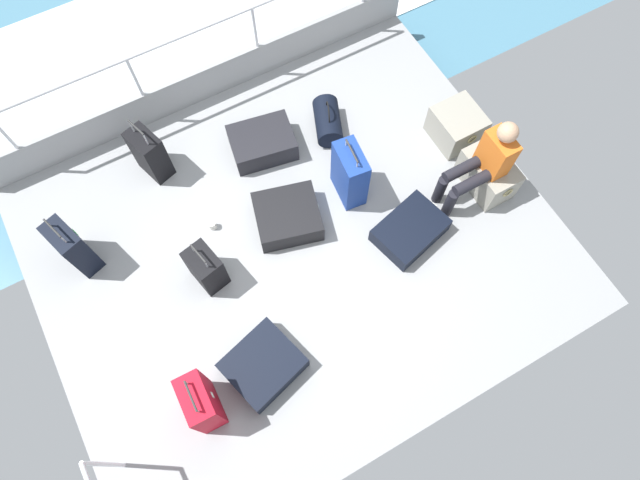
% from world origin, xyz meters
% --- Properties ---
extents(ground_plane, '(4.40, 5.20, 0.06)m').
position_xyz_m(ground_plane, '(0.00, 0.00, -0.03)').
color(ground_plane, '#939699').
extents(gunwale_port, '(0.06, 5.20, 0.45)m').
position_xyz_m(gunwale_port, '(-2.17, 0.00, 0.23)').
color(gunwale_port, '#939699').
rests_on(gunwale_port, ground_plane).
extents(railing_port, '(0.04, 4.20, 1.02)m').
position_xyz_m(railing_port, '(-2.17, 0.00, 0.78)').
color(railing_port, silver).
rests_on(railing_port, ground_plane).
extents(sea_wake, '(12.00, 12.00, 0.01)m').
position_xyz_m(sea_wake, '(-3.60, 0.00, -0.34)').
color(sea_wake, teal).
rests_on(sea_wake, ground_plane).
extents(cargo_crate_0, '(0.54, 0.48, 0.39)m').
position_xyz_m(cargo_crate_0, '(-0.30, 2.20, 0.19)').
color(cargo_crate_0, gray).
rests_on(cargo_crate_0, ground_plane).
extents(cargo_crate_1, '(0.64, 0.38, 0.41)m').
position_xyz_m(cargo_crate_1, '(0.37, 2.13, 0.21)').
color(cargo_crate_1, gray).
rests_on(cargo_crate_1, ground_plane).
extents(passenger_seated, '(0.34, 0.66, 1.11)m').
position_xyz_m(passenger_seated, '(0.37, 1.94, 0.59)').
color(passenger_seated, orange).
rests_on(passenger_seated, ground_plane).
extents(suitcase_0, '(0.66, 0.81, 0.21)m').
position_xyz_m(suitcase_0, '(0.49, 1.09, 0.10)').
color(suitcase_0, black).
rests_on(suitcase_0, ground_plane).
extents(suitcase_1, '(0.46, 0.29, 0.81)m').
position_xyz_m(suitcase_1, '(-0.27, 0.79, 0.36)').
color(suitcase_1, navy).
rests_on(suitcase_1, ground_plane).
extents(suitcase_2, '(0.40, 0.33, 0.65)m').
position_xyz_m(suitcase_2, '(-0.09, -0.93, 0.26)').
color(suitcase_2, black).
rests_on(suitcase_2, ground_plane).
extents(suitcase_3, '(0.45, 0.33, 0.79)m').
position_xyz_m(suitcase_3, '(-0.89, -1.98, 0.33)').
color(suitcase_3, black).
rests_on(suitcase_3, ground_plane).
extents(suitcase_4, '(0.73, 0.78, 0.23)m').
position_xyz_m(suitcase_4, '(0.99, -0.87, 0.11)').
color(suitcase_4, black).
rests_on(suitcase_4, ground_plane).
extents(suitcase_5, '(0.42, 0.33, 0.80)m').
position_xyz_m(suitcase_5, '(-1.53, -0.91, 0.31)').
color(suitcase_5, black).
rests_on(suitcase_5, ground_plane).
extents(suitcase_6, '(0.63, 0.77, 0.28)m').
position_xyz_m(suitcase_6, '(-1.18, 0.23, 0.14)').
color(suitcase_6, black).
rests_on(suitcase_6, ground_plane).
extents(suitcase_7, '(0.42, 0.24, 0.81)m').
position_xyz_m(suitcase_7, '(1.07, -1.48, 0.36)').
color(suitcase_7, '#B70C1E').
rests_on(suitcase_7, ground_plane).
extents(suitcase_8, '(0.74, 0.78, 0.27)m').
position_xyz_m(suitcase_8, '(-0.25, 0.05, 0.13)').
color(suitcase_8, black).
rests_on(suitcase_8, ground_plane).
extents(duffel_bag, '(0.60, 0.47, 0.42)m').
position_xyz_m(duffel_bag, '(-1.08, 1.00, 0.15)').
color(duffel_bag, black).
rests_on(duffel_bag, ground_plane).
extents(paper_cup, '(0.08, 0.08, 0.10)m').
position_xyz_m(paper_cup, '(-0.59, -0.67, 0.05)').
color(paper_cup, white).
rests_on(paper_cup, ground_plane).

